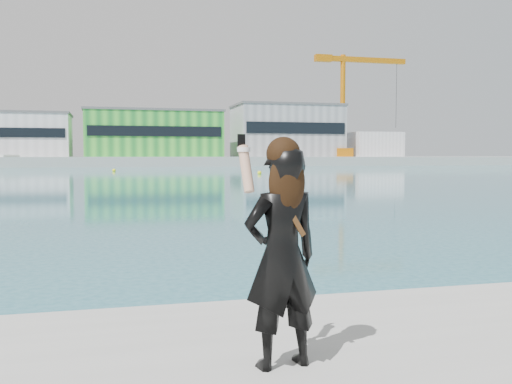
% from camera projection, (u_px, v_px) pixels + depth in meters
% --- Properties ---
extents(far_quay, '(320.00, 40.00, 2.00)m').
position_uv_depth(far_quay, '(117.00, 161.00, 130.53)').
color(far_quay, '#9E9E99').
rests_on(far_quay, ground).
extents(warehouse_white, '(24.48, 15.35, 9.50)m').
position_uv_depth(warehouse_white, '(12.00, 135.00, 122.71)').
color(warehouse_white, silver).
rests_on(warehouse_white, far_quay).
extents(warehouse_green, '(30.60, 16.36, 10.50)m').
position_uv_depth(warehouse_green, '(153.00, 134.00, 130.17)').
color(warehouse_green, '#21872F').
rests_on(warehouse_green, far_quay).
extents(warehouse_grey_right, '(25.50, 15.35, 12.50)m').
position_uv_depth(warehouse_grey_right, '(287.00, 131.00, 138.10)').
color(warehouse_grey_right, gray).
rests_on(warehouse_grey_right, far_quay).
extents(ancillary_shed, '(12.00, 10.00, 6.00)m').
position_uv_depth(ancillary_shed, '(373.00, 145.00, 141.89)').
color(ancillary_shed, silver).
rests_on(ancillary_shed, far_quay).
extents(dock_crane, '(23.00, 4.00, 24.00)m').
position_uv_depth(dock_crane, '(347.00, 102.00, 135.18)').
color(dock_crane, orange).
rests_on(dock_crane, far_quay).
extents(flagpole_right, '(1.28, 0.16, 8.00)m').
position_uv_depth(flagpole_right, '(219.00, 136.00, 126.99)').
color(flagpole_right, silver).
rests_on(flagpole_right, far_quay).
extents(buoy_near, '(0.50, 0.50, 0.50)m').
position_uv_depth(buoy_near, '(114.00, 172.00, 80.44)').
color(buoy_near, '#FEFA0D').
rests_on(buoy_near, ground).
extents(buoy_extra, '(0.50, 0.50, 0.50)m').
position_uv_depth(buoy_extra, '(259.00, 174.00, 69.24)').
color(buoy_extra, '#FEFA0D').
rests_on(buoy_extra, ground).
extents(woman, '(0.61, 0.45, 1.60)m').
position_uv_depth(woman, '(282.00, 250.00, 3.86)').
color(woman, black).
rests_on(woman, near_quay).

